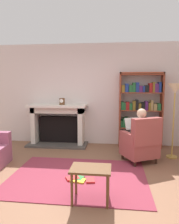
{
  "coord_description": "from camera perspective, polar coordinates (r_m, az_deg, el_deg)",
  "views": [
    {
      "loc": [
        0.63,
        -3.26,
        1.65
      ],
      "look_at": [
        0.1,
        1.2,
        1.05
      ],
      "focal_mm": 34.39,
      "sensor_mm": 36.0,
      "label": 1
    }
  ],
  "objects": [
    {
      "name": "ground",
      "position": [
        3.71,
        -3.95,
        -18.83
      ],
      "size": [
        14.0,
        14.0,
        0.0
      ],
      "primitive_type": "plane",
      "color": "brown"
    },
    {
      "name": "armchair_reading",
      "position": [
        4.63,
        13.58,
        -7.94
      ],
      "size": [
        0.86,
        0.85,
        0.97
      ],
      "rotation": [
        0.0,
        0.0,
        3.63
      ],
      "color": "#331E14",
      "rests_on": "ground"
    },
    {
      "name": "area_rug",
      "position": [
        3.97,
        -3.11,
        -16.85
      ],
      "size": [
        2.4,
        1.8,
        0.01
      ],
      "primitive_type": "cube",
      "color": "maroon",
      "rests_on": "ground"
    },
    {
      "name": "side_table",
      "position": [
        3.09,
        0.35,
        -15.98
      ],
      "size": [
        0.56,
        0.39,
        0.49
      ],
      "color": "brown",
      "rests_on": "ground"
    },
    {
      "name": "seated_reader",
      "position": [
        4.68,
        12.84,
        -5.28
      ],
      "size": [
        0.53,
        0.6,
        1.14
      ],
      "rotation": [
        0.0,
        0.0,
        3.63
      ],
      "color": "silver",
      "rests_on": "ground"
    },
    {
      "name": "floor_lamp",
      "position": [
        5.0,
        21.75,
        4.19
      ],
      "size": [
        0.32,
        0.32,
        1.65
      ],
      "color": "#B7933F",
      "rests_on": "ground"
    },
    {
      "name": "back_wall",
      "position": [
        5.85,
        0.6,
        4.67
      ],
      "size": [
        5.6,
        0.1,
        2.7
      ],
      "primitive_type": "cube",
      "color": "silver",
      "rests_on": "ground"
    },
    {
      "name": "fireplace",
      "position": [
        5.86,
        -8.31,
        -2.99
      ],
      "size": [
        1.58,
        0.64,
        1.1
      ],
      "color": "#4C4742",
      "rests_on": "ground"
    },
    {
      "name": "scattered_books",
      "position": [
        3.85,
        -2.93,
        -17.36
      ],
      "size": [
        0.53,
        0.32,
        0.03
      ],
      "color": "#267233",
      "rests_on": "area_rug"
    },
    {
      "name": "bookshelf",
      "position": [
        5.68,
        13.33,
        0.23
      ],
      "size": [
        1.09,
        0.32,
        1.93
      ],
      "color": "brown",
      "rests_on": "ground"
    },
    {
      "name": "mantel_clock",
      "position": [
        5.65,
        -7.31,
        2.8
      ],
      "size": [
        0.14,
        0.14,
        0.17
      ],
      "color": "brown",
      "rests_on": "fireplace"
    }
  ]
}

